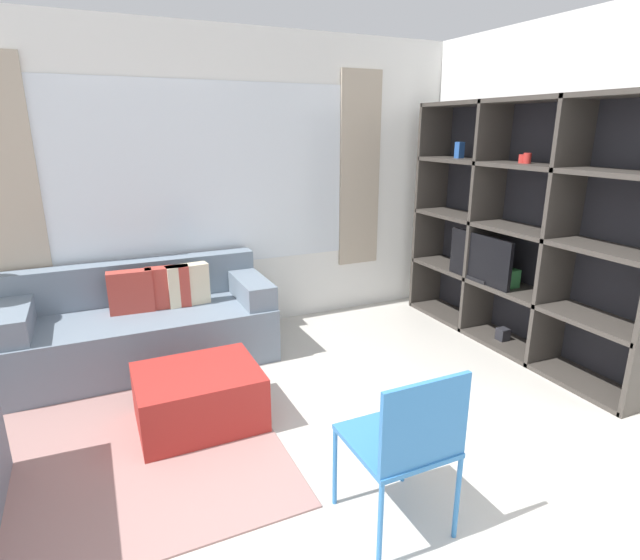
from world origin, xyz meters
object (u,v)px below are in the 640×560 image
(folding_chair, at_px, (407,439))
(couch_main, at_px, (145,326))
(ottoman, at_px, (199,397))
(shelving_unit, at_px, (522,230))

(folding_chair, bearing_deg, couch_main, -70.20)
(couch_main, height_order, folding_chair, folding_chair)
(ottoman, bearing_deg, folding_chair, -63.05)
(couch_main, xyz_separation_m, ottoman, (0.20, -1.10, -0.12))
(ottoman, height_order, folding_chair, folding_chair)
(couch_main, relative_size, folding_chair, 2.33)
(shelving_unit, relative_size, couch_main, 1.23)
(folding_chair, bearing_deg, shelving_unit, -145.74)
(couch_main, xyz_separation_m, folding_chair, (0.88, -2.44, 0.21))
(couch_main, distance_m, ottoman, 1.13)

